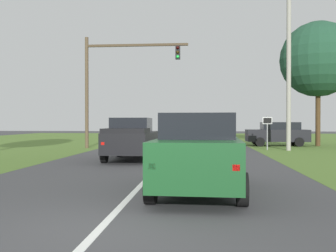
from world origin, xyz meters
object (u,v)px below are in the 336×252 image
at_px(oak_tree_right, 318,59).
at_px(utility_pole_right, 289,71).
at_px(traffic_light, 113,75).
at_px(keep_moving_sign, 267,128).
at_px(red_suv_near, 199,151).
at_px(pickup_truck_lead, 132,139).
at_px(crossing_suv_far, 278,133).

height_order(oak_tree_right, utility_pole_right, utility_pole_right).
relative_size(traffic_light, keep_moving_sign, 3.41).
xyz_separation_m(traffic_light, oak_tree_right, (14.83, 3.68, 1.48)).
relative_size(red_suv_near, pickup_truck_lead, 0.97).
relative_size(keep_moving_sign, utility_pole_right, 0.22).
distance_m(pickup_truck_lead, utility_pole_right, 11.83).
relative_size(pickup_truck_lead, crossing_suv_far, 1.12).
relative_size(oak_tree_right, utility_pole_right, 0.93).
bearing_deg(red_suv_near, pickup_truck_lead, 111.36).
relative_size(red_suv_near, keep_moving_sign, 2.22).
height_order(red_suv_near, utility_pole_right, utility_pole_right).
distance_m(traffic_light, oak_tree_right, 15.36).
bearing_deg(oak_tree_right, pickup_truck_lead, -135.74).
distance_m(red_suv_near, keep_moving_sign, 15.94).
distance_m(red_suv_near, traffic_light, 17.71).
height_order(red_suv_near, keep_moving_sign, keep_moving_sign).
bearing_deg(traffic_light, crossing_suv_far, 17.03).
distance_m(pickup_truck_lead, oak_tree_right, 17.70).
bearing_deg(red_suv_near, crossing_suv_far, 73.46).
xyz_separation_m(red_suv_near, keep_moving_sign, (4.35, 15.33, 0.39)).
distance_m(red_suv_near, crossing_suv_far, 20.68).
bearing_deg(keep_moving_sign, crossing_suv_far, 71.09).
bearing_deg(utility_pole_right, keep_moving_sign, 163.42).
height_order(red_suv_near, traffic_light, traffic_light).
bearing_deg(keep_moving_sign, traffic_light, 175.22).
xyz_separation_m(pickup_truck_lead, crossing_suv_far, (9.07, 11.69, -0.07)).
xyz_separation_m(pickup_truck_lead, keep_moving_sign, (7.53, 7.20, 0.43)).
bearing_deg(utility_pole_right, red_suv_near, -110.53).
distance_m(crossing_suv_far, utility_pole_right, 6.36).
height_order(traffic_light, crossing_suv_far, traffic_light).
bearing_deg(pickup_truck_lead, red_suv_near, -68.64).
bearing_deg(oak_tree_right, crossing_suv_far, -179.03).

